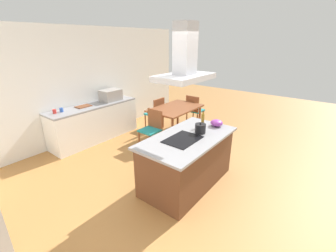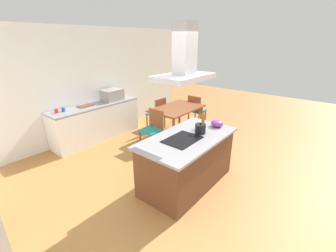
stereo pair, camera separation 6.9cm
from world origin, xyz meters
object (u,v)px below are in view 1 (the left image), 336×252
object	(u,v)px
countertop_microwave	(111,95)
chair_at_right_end	(194,108)
coffee_mug_blue	(61,110)
mixing_bowl	(217,123)
chair_at_left_end	(152,126)
chair_facing_back_wall	(156,112)
dining_table	(176,110)
range_hood	(185,62)
cooktop	(183,139)
coffee_mug_red	(54,111)
tea_kettle	(200,128)
olive_oil_bottle	(203,120)
cutting_board	(83,106)

from	to	relation	value
countertop_microwave	chair_at_right_end	world-z (taller)	countertop_microwave
coffee_mug_blue	mixing_bowl	bearing A→B (deg)	-66.83
mixing_bowl	chair_at_left_end	world-z (taller)	mixing_bowl
chair_facing_back_wall	chair_at_left_end	world-z (taller)	same
countertop_microwave	dining_table	xyz separation A→B (m)	(0.93, -1.42, -0.37)
chair_at_right_end	range_hood	bearing A→B (deg)	-151.70
chair_facing_back_wall	cooktop	bearing A→B (deg)	-130.22
chair_at_right_end	cooktop	bearing A→B (deg)	-151.70
coffee_mug_red	chair_at_right_end	world-z (taller)	coffee_mug_red
mixing_bowl	range_hood	xyz separation A→B (m)	(-0.88, 0.15, 1.14)
range_hood	coffee_mug_blue	bearing A→B (deg)	98.56
coffee_mug_red	range_hood	xyz separation A→B (m)	(0.59, -2.95, 1.16)
tea_kettle	range_hood	size ratio (longest dim) A/B	0.26
coffee_mug_red	range_hood	world-z (taller)	range_hood
olive_oil_bottle	countertop_microwave	xyz separation A→B (m)	(0.15, 2.83, 0.02)
chair_facing_back_wall	chair_at_right_end	world-z (taller)	same
chair_at_right_end	range_hood	world-z (taller)	range_hood
countertop_microwave	chair_at_left_end	size ratio (longest dim) A/B	0.56
cutting_board	coffee_mug_red	bearing A→B (deg)	178.16
cooktop	range_hood	world-z (taller)	range_hood
dining_table	range_hood	distance (m)	2.73
mixing_bowl	cutting_board	xyz separation A→B (m)	(-0.79, 3.08, -0.05)
coffee_mug_blue	range_hood	bearing A→B (deg)	-81.44
coffee_mug_blue	dining_table	bearing A→B (deg)	-33.38
cutting_board	dining_table	xyz separation A→B (m)	(1.71, -1.47, -0.24)
tea_kettle	countertop_microwave	world-z (taller)	countertop_microwave
olive_oil_bottle	chair_at_right_end	bearing A→B (deg)	35.14
chair_at_left_end	range_hood	distance (m)	2.34
coffee_mug_red	chair_facing_back_wall	bearing A→B (deg)	-19.07
coffee_mug_blue	chair_at_right_end	distance (m)	3.51
countertop_microwave	olive_oil_bottle	bearing A→B (deg)	-93.13
cooktop	coffee_mug_red	xyz separation A→B (m)	(-0.59, 2.95, 0.04)
olive_oil_bottle	coffee_mug_red	bearing A→B (deg)	114.25
countertop_microwave	chair_at_right_end	bearing A→B (deg)	-37.58
coffee_mug_blue	chair_at_right_end	world-z (taller)	coffee_mug_blue
coffee_mug_blue	chair_at_left_end	world-z (taller)	coffee_mug_blue
tea_kettle	coffee_mug_red	distance (m)	3.19
cooktop	coffee_mug_blue	distance (m)	2.97
tea_kettle	coffee_mug_blue	size ratio (longest dim) A/B	2.62
countertop_microwave	chair_facing_back_wall	world-z (taller)	countertop_microwave
cooktop	mixing_bowl	size ratio (longest dim) A/B	2.69
mixing_bowl	range_hood	bearing A→B (deg)	170.50
coffee_mug_blue	chair_facing_back_wall	xyz separation A→B (m)	(2.24, -0.81, -0.44)
countertop_microwave	range_hood	bearing A→B (deg)	-106.80
countertop_microwave	chair_at_right_end	distance (m)	2.39
chair_at_left_end	chair_facing_back_wall	bearing A→B (deg)	36.01
cutting_board	range_hood	size ratio (longest dim) A/B	0.38
coffee_mug_red	cutting_board	xyz separation A→B (m)	(0.68, -0.02, -0.04)
tea_kettle	range_hood	distance (m)	1.20
tea_kettle	range_hood	world-z (taller)	range_hood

